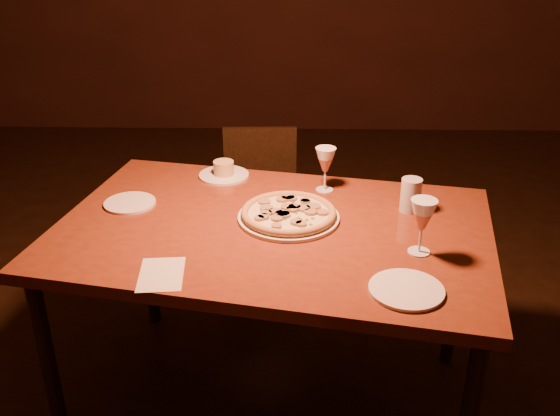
{
  "coord_description": "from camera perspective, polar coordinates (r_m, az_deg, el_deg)",
  "views": [
    {
      "loc": [
        -0.19,
        -1.93,
        1.84
      ],
      "look_at": [
        -0.24,
        0.08,
        0.86
      ],
      "focal_mm": 40.0,
      "sensor_mm": 36.0,
      "label": 1
    }
  ],
  "objects": [
    {
      "name": "menu_card",
      "position": [
        1.96,
        -10.8,
        -5.97
      ],
      "size": [
        0.15,
        0.21,
        0.0
      ],
      "primitive_type": "cube",
      "rotation": [
        0.0,
        0.0,
        0.09
      ],
      "color": "beige",
      "rests_on": "dining_table"
    },
    {
      "name": "wine_glass_far",
      "position": [
        2.45,
        4.15,
        3.54
      ],
      "size": [
        0.08,
        0.08,
        0.18
      ],
      "primitive_type": null,
      "color": "#B8644D",
      "rests_on": "dining_table"
    },
    {
      "name": "water_tumbler",
      "position": [
        2.34,
        11.86,
        1.16
      ],
      "size": [
        0.08,
        0.08,
        0.13
      ],
      "primitive_type": "cylinder",
      "color": "#AFB7C0",
      "rests_on": "dining_table"
    },
    {
      "name": "ramekin_saucer",
      "position": [
        2.61,
        -5.16,
        3.34
      ],
      "size": [
        0.21,
        0.21,
        0.07
      ],
      "color": "silver",
      "rests_on": "dining_table"
    },
    {
      "name": "wine_glass_right",
      "position": [
        2.05,
        12.82,
        -1.68
      ],
      "size": [
        0.09,
        0.09,
        0.19
      ],
      "primitive_type": null,
      "color": "#B8644D",
      "rests_on": "dining_table"
    },
    {
      "name": "side_plate_near",
      "position": [
        1.88,
        11.48,
        -7.33
      ],
      "size": [
        0.22,
        0.22,
        0.01
      ],
      "primitive_type": "cylinder",
      "color": "silver",
      "rests_on": "dining_table"
    },
    {
      "name": "dining_table",
      "position": [
        2.24,
        -0.68,
        -3.28
      ],
      "size": [
        1.68,
        1.25,
        0.81
      ],
      "rotation": [
        0.0,
        0.0,
        -0.2
      ],
      "color": "maroon",
      "rests_on": "floor"
    },
    {
      "name": "floor",
      "position": [
        2.67,
        5.36,
        -17.66
      ],
      "size": [
        7.0,
        7.0,
        0.0
      ],
      "primitive_type": "plane",
      "color": "black",
      "rests_on": "ground"
    },
    {
      "name": "chair_far",
      "position": [
        3.29,
        -1.81,
        0.97
      ],
      "size": [
        0.4,
        0.4,
        0.8
      ],
      "rotation": [
        0.0,
        0.0,
        0.04
      ],
      "color": "black",
      "rests_on": "floor"
    },
    {
      "name": "pizza_plate",
      "position": [
        2.24,
        0.79,
        -0.53
      ],
      "size": [
        0.37,
        0.37,
        0.04
      ],
      "color": "silver",
      "rests_on": "dining_table"
    },
    {
      "name": "side_plate_left",
      "position": [
        2.43,
        -13.56,
        0.45
      ],
      "size": [
        0.19,
        0.19,
        0.01
      ],
      "primitive_type": "cylinder",
      "color": "silver",
      "rests_on": "dining_table"
    }
  ]
}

